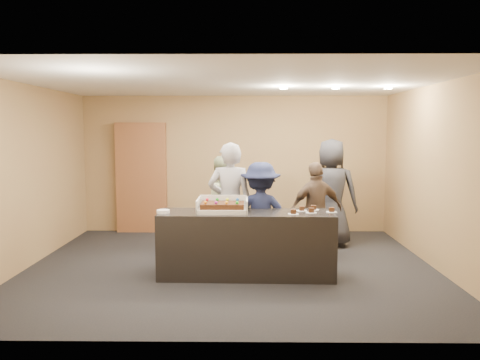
# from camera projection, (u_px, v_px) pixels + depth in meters

# --- Properties ---
(room) EXTENTS (6.04, 6.00, 2.70)m
(room) POSITION_uv_depth(u_px,v_px,m) (231.00, 176.00, 6.82)
(room) COLOR black
(room) RESTS_ON ground
(serving_counter) EXTENTS (2.42, 0.75, 0.90)m
(serving_counter) POSITION_uv_depth(u_px,v_px,m) (246.00, 244.00, 6.48)
(serving_counter) COLOR black
(serving_counter) RESTS_ON floor
(storage_cabinet) EXTENTS (0.99, 0.15, 2.18)m
(storage_cabinet) POSITION_uv_depth(u_px,v_px,m) (141.00, 178.00, 9.27)
(storage_cabinet) COLOR brown
(storage_cabinet) RESTS_ON floor
(cake_box) EXTENTS (0.69, 0.48, 0.20)m
(cake_box) POSITION_uv_depth(u_px,v_px,m) (223.00, 208.00, 6.46)
(cake_box) COLOR white
(cake_box) RESTS_ON serving_counter
(sheet_cake) EXTENTS (0.59, 0.41, 0.11)m
(sheet_cake) POSITION_uv_depth(u_px,v_px,m) (223.00, 205.00, 6.43)
(sheet_cake) COLOR #32190B
(sheet_cake) RESTS_ON cake_box
(plate_stack) EXTENTS (0.18, 0.18, 0.04)m
(plate_stack) POSITION_uv_depth(u_px,v_px,m) (163.00, 211.00, 6.35)
(plate_stack) COLOR white
(plate_stack) RESTS_ON serving_counter
(slice_a) EXTENTS (0.15, 0.15, 0.07)m
(slice_a) POSITION_uv_depth(u_px,v_px,m) (293.00, 213.00, 6.26)
(slice_a) COLOR white
(slice_a) RESTS_ON serving_counter
(slice_b) EXTENTS (0.15, 0.15, 0.07)m
(slice_b) POSITION_uv_depth(u_px,v_px,m) (302.00, 209.00, 6.51)
(slice_b) COLOR white
(slice_b) RESTS_ON serving_counter
(slice_c) EXTENTS (0.15, 0.15, 0.07)m
(slice_c) POSITION_uv_depth(u_px,v_px,m) (311.00, 211.00, 6.36)
(slice_c) COLOR white
(slice_c) RESTS_ON serving_counter
(slice_d) EXTENTS (0.15, 0.15, 0.07)m
(slice_d) POSITION_uv_depth(u_px,v_px,m) (314.00, 208.00, 6.59)
(slice_d) COLOR white
(slice_d) RESTS_ON serving_counter
(slice_e) EXTENTS (0.15, 0.15, 0.07)m
(slice_e) POSITION_uv_depth(u_px,v_px,m) (332.00, 211.00, 6.41)
(slice_e) COLOR white
(slice_e) RESTS_ON serving_counter
(person_server_grey) EXTENTS (0.70, 0.48, 1.84)m
(person_server_grey) POSITION_uv_depth(u_px,v_px,m) (230.00, 204.00, 7.03)
(person_server_grey) COLOR #9F9FA5
(person_server_grey) RESTS_ON floor
(person_sage_man) EXTENTS (0.89, 0.75, 1.60)m
(person_sage_man) POSITION_uv_depth(u_px,v_px,m) (220.00, 205.00, 7.71)
(person_sage_man) COLOR #9BA779
(person_sage_man) RESTS_ON floor
(person_navy_man) EXTENTS (1.01, 0.59, 1.56)m
(person_navy_man) POSITION_uv_depth(u_px,v_px,m) (261.00, 215.00, 6.89)
(person_navy_man) COLOR #181E3E
(person_navy_man) RESTS_ON floor
(person_brown_extra) EXTENTS (0.97, 0.63, 1.53)m
(person_brown_extra) POSITION_uv_depth(u_px,v_px,m) (316.00, 210.00, 7.42)
(person_brown_extra) COLOR brown
(person_brown_extra) RESTS_ON floor
(person_dark_suit) EXTENTS (1.05, 0.84, 1.88)m
(person_dark_suit) POSITION_uv_depth(u_px,v_px,m) (331.00, 193.00, 8.17)
(person_dark_suit) COLOR #27272C
(person_dark_suit) RESTS_ON floor
(ceiling_spotlights) EXTENTS (1.72, 0.12, 0.03)m
(ceiling_spotlights) POSITION_uv_depth(u_px,v_px,m) (336.00, 88.00, 7.16)
(ceiling_spotlights) COLOR #FFEAC6
(ceiling_spotlights) RESTS_ON ceiling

